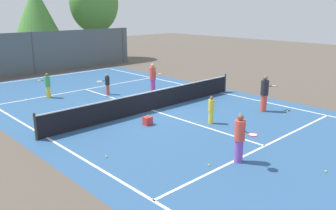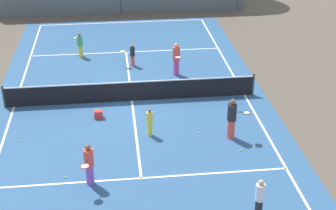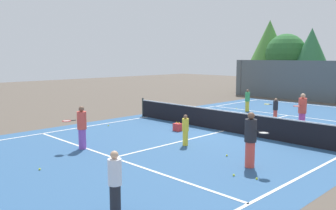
{
  "view_description": "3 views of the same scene",
  "coord_description": "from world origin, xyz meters",
  "px_view_note": "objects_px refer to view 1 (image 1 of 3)",
  "views": [
    {
      "loc": [
        -10.79,
        -12.56,
        4.92
      ],
      "look_at": [
        -1.25,
        -2.49,
        1.03
      ],
      "focal_mm": 36.88,
      "sensor_mm": 36.0,
      "label": 1
    },
    {
      "loc": [
        -0.83,
        -21.97,
        11.02
      ],
      "look_at": [
        1.48,
        -2.24,
        0.83
      ],
      "focal_mm": 54.93,
      "sensor_mm": 36.0,
      "label": 2
    },
    {
      "loc": [
        9.93,
        -13.49,
        3.52
      ],
      "look_at": [
        -1.41,
        -2.34,
        1.34
      ],
      "focal_mm": 37.96,
      "sensor_mm": 36.0,
      "label": 3
    }
  ],
  "objects_px": {
    "tennis_ball_1": "(79,104)",
    "player_3": "(240,138)",
    "player_0": "(47,85)",
    "tennis_ball_10": "(326,171)",
    "tennis_ball_3": "(26,99)",
    "player_4": "(107,84)",
    "tennis_ball_0": "(285,115)",
    "player_6": "(153,78)",
    "tennis_ball_9": "(240,114)",
    "tennis_ball_4": "(287,111)",
    "tennis_ball_2": "(60,130)",
    "tennis_ball_5": "(209,165)",
    "player_1": "(211,110)",
    "player_5": "(264,93)",
    "tennis_ball_7": "(90,108)",
    "tennis_ball_6": "(107,157)",
    "ball_crate": "(148,121)"
  },
  "relations": [
    {
      "from": "ball_crate",
      "to": "tennis_ball_2",
      "type": "bearing_deg",
      "value": 148.6
    },
    {
      "from": "player_0",
      "to": "tennis_ball_0",
      "type": "relative_size",
      "value": 21.56
    },
    {
      "from": "player_0",
      "to": "tennis_ball_10",
      "type": "height_order",
      "value": "player_0"
    },
    {
      "from": "player_3",
      "to": "tennis_ball_6",
      "type": "distance_m",
      "value": 4.53
    },
    {
      "from": "player_1",
      "to": "tennis_ball_1",
      "type": "xyz_separation_m",
      "value": [
        -2.7,
        6.73,
        -0.61
      ]
    },
    {
      "from": "ball_crate",
      "to": "tennis_ball_3",
      "type": "height_order",
      "value": "ball_crate"
    },
    {
      "from": "player_6",
      "to": "tennis_ball_2",
      "type": "relative_size",
      "value": 26.99
    },
    {
      "from": "player_5",
      "to": "tennis_ball_5",
      "type": "relative_size",
      "value": 27.04
    },
    {
      "from": "player_4",
      "to": "ball_crate",
      "type": "distance_m",
      "value": 6.16
    },
    {
      "from": "player_4",
      "to": "tennis_ball_2",
      "type": "height_order",
      "value": "player_4"
    },
    {
      "from": "tennis_ball_9",
      "to": "tennis_ball_4",
      "type": "bearing_deg",
      "value": -33.64
    },
    {
      "from": "tennis_ball_0",
      "to": "tennis_ball_4",
      "type": "relative_size",
      "value": 1.0
    },
    {
      "from": "player_0",
      "to": "tennis_ball_4",
      "type": "distance_m",
      "value": 13.07
    },
    {
      "from": "player_0",
      "to": "tennis_ball_10",
      "type": "relative_size",
      "value": 21.56
    },
    {
      "from": "tennis_ball_6",
      "to": "ball_crate",
      "type": "bearing_deg",
      "value": 27.32
    },
    {
      "from": "player_4",
      "to": "player_5",
      "type": "height_order",
      "value": "player_5"
    },
    {
      "from": "tennis_ball_6",
      "to": "tennis_ball_9",
      "type": "height_order",
      "value": "same"
    },
    {
      "from": "tennis_ball_0",
      "to": "tennis_ball_2",
      "type": "relative_size",
      "value": 1.0
    },
    {
      "from": "tennis_ball_0",
      "to": "tennis_ball_4",
      "type": "height_order",
      "value": "same"
    },
    {
      "from": "tennis_ball_4",
      "to": "tennis_ball_6",
      "type": "height_order",
      "value": "same"
    },
    {
      "from": "player_4",
      "to": "tennis_ball_0",
      "type": "xyz_separation_m",
      "value": [
        3.82,
        -9.32,
        -0.62
      ]
    },
    {
      "from": "tennis_ball_1",
      "to": "tennis_ball_7",
      "type": "bearing_deg",
      "value": -87.47
    },
    {
      "from": "player_4",
      "to": "tennis_ball_4",
      "type": "relative_size",
      "value": 18.86
    },
    {
      "from": "player_6",
      "to": "tennis_ball_0",
      "type": "bearing_deg",
      "value": -78.59
    },
    {
      "from": "player_4",
      "to": "player_6",
      "type": "distance_m",
      "value": 2.73
    },
    {
      "from": "player_0",
      "to": "tennis_ball_2",
      "type": "bearing_deg",
      "value": -110.48
    },
    {
      "from": "tennis_ball_4",
      "to": "tennis_ball_5",
      "type": "relative_size",
      "value": 1.0
    },
    {
      "from": "player_6",
      "to": "tennis_ball_3",
      "type": "xyz_separation_m",
      "value": [
        -6.24,
        3.67,
        -0.88
      ]
    },
    {
      "from": "tennis_ball_1",
      "to": "tennis_ball_5",
      "type": "height_order",
      "value": "same"
    },
    {
      "from": "tennis_ball_3",
      "to": "player_1",
      "type": "bearing_deg",
      "value": -66.19
    },
    {
      "from": "tennis_ball_1",
      "to": "player_3",
      "type": "bearing_deg",
      "value": -88.45
    },
    {
      "from": "tennis_ball_3",
      "to": "tennis_ball_5",
      "type": "distance_m",
      "value": 12.56
    },
    {
      "from": "player_3",
      "to": "tennis_ball_3",
      "type": "height_order",
      "value": "player_3"
    },
    {
      "from": "player_6",
      "to": "tennis_ball_9",
      "type": "distance_m",
      "value": 6.28
    },
    {
      "from": "tennis_ball_6",
      "to": "tennis_ball_0",
      "type": "bearing_deg",
      "value": -11.23
    },
    {
      "from": "tennis_ball_1",
      "to": "tennis_ball_3",
      "type": "distance_m",
      "value": 3.46
    },
    {
      "from": "ball_crate",
      "to": "tennis_ball_7",
      "type": "relative_size",
      "value": 6.45
    },
    {
      "from": "tennis_ball_3",
      "to": "tennis_ball_5",
      "type": "bearing_deg",
      "value": -85.65
    },
    {
      "from": "player_0",
      "to": "tennis_ball_6",
      "type": "distance_m",
      "value": 9.53
    },
    {
      "from": "player_6",
      "to": "tennis_ball_3",
      "type": "relative_size",
      "value": 26.99
    },
    {
      "from": "player_4",
      "to": "player_6",
      "type": "xyz_separation_m",
      "value": [
        2.25,
        -1.53,
        0.27
      ]
    },
    {
      "from": "player_3",
      "to": "player_6",
      "type": "distance_m",
      "value": 10.29
    },
    {
      "from": "player_5",
      "to": "tennis_ball_4",
      "type": "height_order",
      "value": "player_5"
    },
    {
      "from": "ball_crate",
      "to": "tennis_ball_6",
      "type": "distance_m",
      "value": 3.68
    },
    {
      "from": "player_0",
      "to": "tennis_ball_0",
      "type": "height_order",
      "value": "player_0"
    },
    {
      "from": "tennis_ball_4",
      "to": "tennis_ball_3",
      "type": "bearing_deg",
      "value": 126.95
    },
    {
      "from": "player_0",
      "to": "tennis_ball_7",
      "type": "bearing_deg",
      "value": -81.33
    },
    {
      "from": "player_6",
      "to": "tennis_ball_0",
      "type": "height_order",
      "value": "player_6"
    },
    {
      "from": "tennis_ball_1",
      "to": "tennis_ball_6",
      "type": "distance_m",
      "value": 7.17
    },
    {
      "from": "player_0",
      "to": "tennis_ball_9",
      "type": "bearing_deg",
      "value": -60.72
    }
  ]
}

